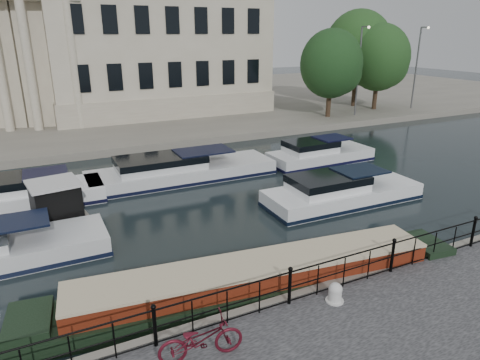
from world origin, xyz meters
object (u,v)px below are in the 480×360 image
bicycle (201,339)px  harbour_hut (57,207)px  narrowboat (257,284)px  mooring_bollard (335,293)px

bicycle → harbour_hut: 11.02m
bicycle → harbour_hut: size_ratio=0.69×
narrowboat → harbour_hut: harbour_hut is taller
bicycle → mooring_bollard: 4.43m
bicycle → harbour_hut: (-2.44, 10.75, -0.15)m
bicycle → narrowboat: (2.90, 2.46, -0.74)m
mooring_bollard → narrowboat: narrowboat is taller
bicycle → harbour_hut: bearing=20.9°
mooring_bollard → harbour_hut: 12.39m
mooring_bollard → harbour_hut: (-6.84, 10.34, 0.12)m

